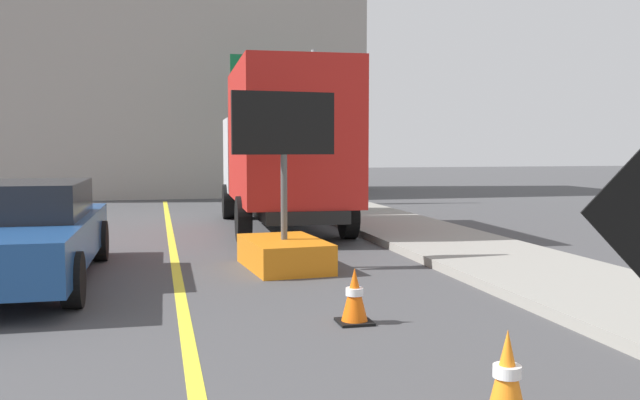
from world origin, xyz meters
The scene contains 8 objects.
lane_center_stripe centered at (0.00, 6.00, 0.00)m, with size 0.14×36.00×0.01m, color yellow.
arrow_board_trailer centered at (1.62, 10.17, 0.48)m, with size 1.60×1.89×2.70m.
box_truck centered at (2.52, 15.10, 1.90)m, with size 2.60×6.97×3.56m.
pickup_car centered at (-2.15, 9.93, 0.70)m, with size 2.18×5.18×1.38m.
highway_guide_sign centered at (3.98, 21.81, 3.42)m, with size 2.79×0.21×5.00m.
far_building_block centered at (-0.51, 28.11, 5.35)m, with size 16.04×6.46×10.71m, color gray.
traffic_cone_near_sign centered at (1.98, 3.93, 0.32)m, with size 0.36×0.36×0.66m.
traffic_cone_mid_lane centered at (1.75, 6.75, 0.29)m, with size 0.36×0.36×0.59m.
Camera 1 is at (-0.26, -0.11, 1.86)m, focal length 38.50 mm.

